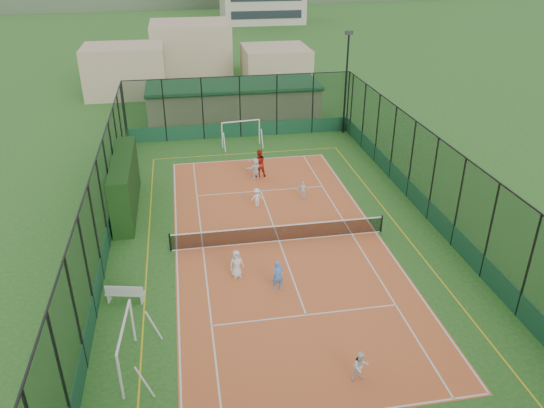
{
  "coord_description": "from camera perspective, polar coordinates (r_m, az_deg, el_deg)",
  "views": [
    {
      "loc": [
        -4.66,
        -24.28,
        14.77
      ],
      "look_at": [
        -0.02,
        2.11,
        1.2
      ],
      "focal_mm": 35.0,
      "sensor_mm": 36.0,
      "label": 1
    }
  ],
  "objects": [
    {
      "name": "futsal_goal_far",
      "position": [
        41.8,
        -3.36,
        7.58
      ],
      "size": [
        3.18,
        1.25,
        2.0
      ],
      "primitive_type": null,
      "rotation": [
        0.0,
        0.0,
        0.12
      ],
      "color": "white",
      "rests_on": "ground"
    },
    {
      "name": "clubhouse",
      "position": [
        48.34,
        -4.15,
        10.95
      ],
      "size": [
        15.2,
        7.2,
        3.15
      ],
      "primitive_type": null,
      "color": "tan",
      "rests_on": "ground"
    },
    {
      "name": "tennis_balls",
      "position": [
        30.13,
        0.28,
        -2.4
      ],
      "size": [
        6.63,
        1.08,
        0.07
      ],
      "color": "#CCE033",
      "rests_on": "court_slab"
    },
    {
      "name": "coach",
      "position": [
        36.09,
        -1.41,
        4.41
      ],
      "size": [
        1.07,
        0.9,
        1.97
      ],
      "primitive_type": "imported",
      "rotation": [
        0.0,
        0.0,
        3.32
      ],
      "color": "#AA1F12",
      "rests_on": "court_slab"
    },
    {
      "name": "child_far_right",
      "position": [
        33.1,
        3.35,
        1.49
      ],
      "size": [
        0.74,
        0.37,
        1.21
      ],
      "primitive_type": "imported",
      "rotation": [
        0.0,
        0.0,
        3.25
      ],
      "color": "white",
      "rests_on": "court_slab"
    },
    {
      "name": "futsal_goal_near",
      "position": [
        21.26,
        -15.36,
        -14.62
      ],
      "size": [
        3.23,
        1.17,
        2.04
      ],
      "primitive_type": null,
      "rotation": [
        0.0,
        0.0,
        1.49
      ],
      "color": "white",
      "rests_on": "ground"
    },
    {
      "name": "child_far_back",
      "position": [
        35.82,
        -1.79,
        3.83
      ],
      "size": [
        1.46,
        1.01,
        1.51
      ],
      "primitive_type": "imported",
      "rotation": [
        0.0,
        0.0,
        3.59
      ],
      "color": "white",
      "rests_on": "court_slab"
    },
    {
      "name": "tennis_net",
      "position": [
        28.53,
        0.77,
        -3.09
      ],
      "size": [
        11.67,
        0.12,
        1.06
      ],
      "primitive_type": null,
      "color": "black",
      "rests_on": "ground"
    },
    {
      "name": "court_slab",
      "position": [
        28.79,
        0.76,
        -3.99
      ],
      "size": [
        11.17,
        23.97,
        0.01
      ],
      "primitive_type": "cube",
      "color": "#CC592D",
      "rests_on": "ground"
    },
    {
      "name": "white_bench",
      "position": [
        24.97,
        -15.53,
        -9.17
      ],
      "size": [
        1.8,
        0.85,
        0.98
      ],
      "primitive_type": null,
      "rotation": [
        0.0,
        0.0,
        -0.22
      ],
      "color": "white",
      "rests_on": "ground"
    },
    {
      "name": "hedge_left",
      "position": [
        32.6,
        -15.53,
        2.09
      ],
      "size": [
        1.13,
        7.53,
        3.3
      ],
      "primitive_type": "cube",
      "color": "black",
      "rests_on": "ground"
    },
    {
      "name": "child_far_left",
      "position": [
        32.18,
        -1.66,
        0.72
      ],
      "size": [
        0.84,
        0.59,
        1.18
      ],
      "primitive_type": "imported",
      "rotation": [
        0.0,
        0.0,
        3.36
      ],
      "color": "white",
      "rests_on": "court_slab"
    },
    {
      "name": "ground",
      "position": [
        28.79,
        0.76,
        -4.0
      ],
      "size": [
        300.0,
        300.0,
        0.0
      ],
      "primitive_type": "plane",
      "color": "#215B1F",
      "rests_on": "ground"
    },
    {
      "name": "floodlight_ne",
      "position": [
        44.27,
        7.95,
        12.7
      ],
      "size": [
        0.6,
        0.26,
        8.25
      ],
      "primitive_type": null,
      "color": "black",
      "rests_on": "ground"
    },
    {
      "name": "child_near_right",
      "position": [
        20.61,
        9.49,
        -16.86
      ],
      "size": [
        0.65,
        0.52,
        1.27
      ],
      "primitive_type": "imported",
      "rotation": [
        0.0,
        0.0,
        0.07
      ],
      "color": "white",
      "rests_on": "court_slab"
    },
    {
      "name": "child_near_mid",
      "position": [
        24.7,
        0.66,
        -7.7
      ],
      "size": [
        0.58,
        0.41,
        1.5
      ],
      "primitive_type": "imported",
      "rotation": [
        0.0,
        0.0,
        0.11
      ],
      "color": "#508CE4",
      "rests_on": "court_slab"
    },
    {
      "name": "perimeter_fence",
      "position": [
        27.6,
        0.79,
        0.46
      ],
      "size": [
        18.12,
        34.12,
        5.0
      ],
      "primitive_type": null,
      "color": "black",
      "rests_on": "ground"
    },
    {
      "name": "child_near_left",
      "position": [
        25.62,
        -3.84,
        -6.44
      ],
      "size": [
        0.8,
        0.63,
        1.44
      ],
      "primitive_type": "imported",
      "rotation": [
        0.0,
        0.0,
        0.26
      ],
      "color": "white",
      "rests_on": "court_slab"
    }
  ]
}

